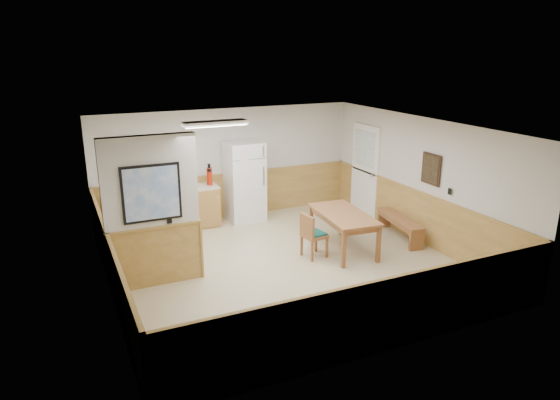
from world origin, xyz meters
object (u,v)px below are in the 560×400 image
dining_bench (400,223)px  soap_bottle (125,189)px  refrigerator (245,181)px  dining_chair (311,233)px  dining_table (343,218)px  fire_extinguisher (209,176)px

dining_bench → soap_bottle: size_ratio=5.98×
refrigerator → dining_chair: size_ratio=2.11×
soap_bottle → dining_bench: bearing=-26.0°
refrigerator → dining_table: bearing=-67.5°
dining_bench → soap_bottle: 5.66m
dining_chair → fire_extinguisher: fire_extinguisher is taller
dining_chair → refrigerator: bearing=89.6°
refrigerator → dining_chair: refrigerator is taller
dining_table → fire_extinguisher: bearing=132.4°
dining_chair → dining_bench: bearing=-5.0°
dining_bench → dining_chair: dining_chair is taller
dining_table → dining_chair: bearing=-169.2°
refrigerator → fire_extinguisher: refrigerator is taller
refrigerator → soap_bottle: 2.59m
dining_bench → dining_chair: 2.13m
dining_table → dining_bench: size_ratio=1.15×
dining_bench → dining_table: bearing=-169.7°
refrigerator → dining_bench: (2.46, -2.43, -0.56)m
dining_table → fire_extinguisher: fire_extinguisher is taller
refrigerator → dining_bench: refrigerator is taller
dining_chair → fire_extinguisher: bearing=106.0°
dining_table → soap_bottle: size_ratio=6.89×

